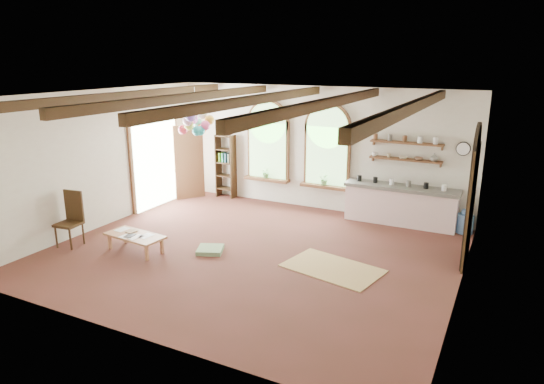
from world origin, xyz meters
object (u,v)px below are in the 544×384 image
Objects in this scene: kitchen_counter at (400,205)px; balloon_cluster at (196,123)px; coffee_table at (135,237)px; side_chair at (70,230)px.

kitchen_counter is 2.33× the size of balloon_cluster.
coffee_table is 3.36m from balloon_cluster.
side_chair reaches higher than coffee_table.
kitchen_counter is 5.35m from balloon_cluster.
balloon_cluster reaches higher than coffee_table.
side_chair reaches higher than kitchen_counter.
coffee_table is 1.16× the size of balloon_cluster.
kitchen_counter is at bearing 37.67° from side_chair.
kitchen_counter is 2.28× the size of side_chair.
kitchen_counter is 7.52m from side_chair.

